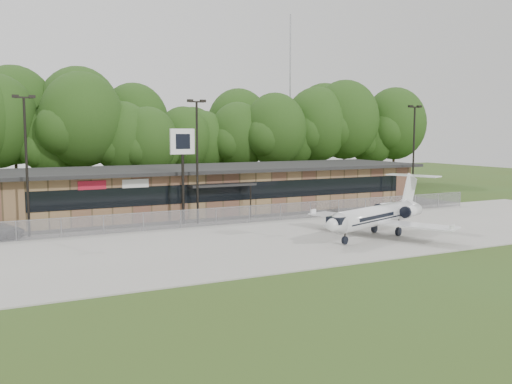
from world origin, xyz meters
TOP-DOWN VIEW (x-y plane):
  - ground at (0.00, 0.00)m, footprint 160.00×160.00m
  - apron at (0.00, 8.00)m, footprint 64.00×18.00m
  - parking_lot at (0.00, 19.50)m, footprint 50.00×9.00m
  - terminal at (-0.00, 23.94)m, footprint 41.00×11.65m
  - fence at (0.00, 15.00)m, footprint 46.00×0.04m
  - treeline at (0.00, 42.00)m, footprint 72.00×12.00m
  - radio_mast at (22.00, 48.00)m, footprint 0.20×0.20m
  - light_pole_left at (-18.00, 16.50)m, footprint 1.55×0.30m
  - light_pole_mid at (-5.00, 16.50)m, footprint 1.55×0.30m
  - light_pole_right at (18.00, 16.50)m, footprint 1.55×0.30m
  - business_jet at (4.61, 5.19)m, footprint 12.77×11.42m
  - pole_sign at (-6.14, 16.80)m, footprint 2.07×0.28m

SIDE VIEW (x-z plane):
  - ground at x=0.00m, z-range 0.00..0.00m
  - parking_lot at x=0.00m, z-range 0.00..0.06m
  - apron at x=0.00m, z-range 0.00..0.08m
  - fence at x=0.00m, z-range 0.02..1.54m
  - business_jet at x=4.61m, z-range -0.62..3.75m
  - terminal at x=0.00m, z-range 0.03..4.33m
  - light_pole_left at x=-18.00m, z-range 0.86..11.09m
  - light_pole_mid at x=-5.00m, z-range 0.86..11.09m
  - light_pole_right at x=18.00m, z-range 0.86..11.09m
  - pole_sign at x=-6.14m, z-range 2.09..9.97m
  - treeline at x=0.00m, z-range 0.00..15.00m
  - radio_mast at x=22.00m, z-range 0.00..25.00m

